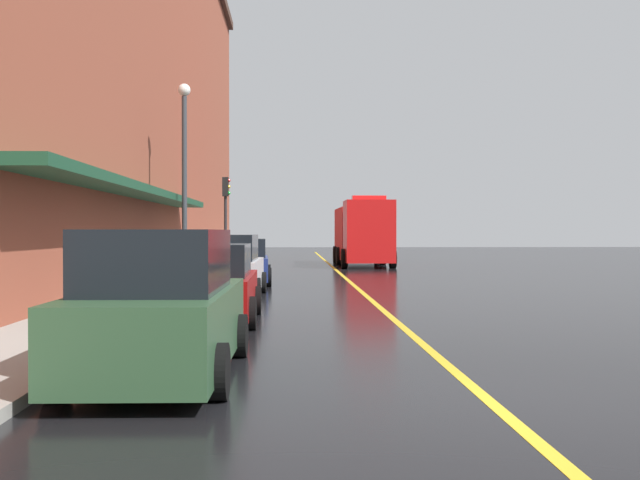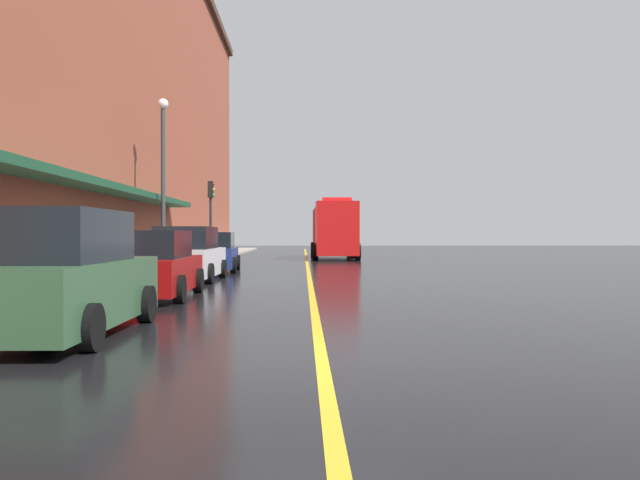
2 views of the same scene
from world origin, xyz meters
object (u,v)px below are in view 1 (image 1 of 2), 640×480
object	(u,v)px
fire_truck	(362,234)
street_lamp_left	(184,160)
parking_meter_0	(180,260)
parking_meter_2	(166,264)
parked_car_2	(227,268)
parked_car_1	(208,285)
parked_car_3	(244,263)
parked_car_0	(161,309)
traffic_light_near	(226,204)
parking_meter_1	(192,257)

from	to	relation	value
fire_truck	street_lamp_left	xyz separation A→B (m)	(-7.68, -14.47, 2.65)
parking_meter_0	parking_meter_2	bearing A→B (deg)	-90.00
parked_car_2	parking_meter_2	bearing A→B (deg)	151.42
parked_car_1	parked_car_3	xyz separation A→B (m)	(0.03, 11.15, -0.00)
parked_car_3	parked_car_0	bearing A→B (deg)	177.87
fire_truck	parking_meter_0	world-z (taller)	fire_truck
parking_meter_2	traffic_light_near	xyz separation A→B (m)	(0.06, 16.84, 2.10)
traffic_light_near	street_lamp_left	bearing A→B (deg)	-94.12
parked_car_1	parking_meter_2	distance (m)	3.82
street_lamp_left	parking_meter_1	bearing A→B (deg)	-76.46
parking_meter_1	traffic_light_near	world-z (taller)	traffic_light_near
parked_car_3	parking_meter_2	xyz separation A→B (m)	(-1.48, -7.62, 0.30)
parked_car_1	parking_meter_2	xyz separation A→B (m)	(-1.45, 3.53, 0.30)
parked_car_3	parking_meter_0	xyz separation A→B (m)	(-1.48, -5.20, 0.30)
parked_car_1	parked_car_2	size ratio (longest dim) A/B	0.93
fire_truck	parked_car_2	bearing A→B (deg)	-16.75
parked_car_2	street_lamp_left	xyz separation A→B (m)	(-1.93, 5.32, 3.57)
parked_car_1	parking_meter_1	distance (m)	8.81
parked_car_0	parking_meter_2	size ratio (longest dim) A/B	3.51
parking_meter_1	street_lamp_left	size ratio (longest dim) A/B	0.19
street_lamp_left	traffic_light_near	size ratio (longest dim) A/B	1.61
parking_meter_2	parked_car_0	bearing A→B (deg)	-81.01
parking_meter_1	parked_car_3	bearing A→B (deg)	58.92
parked_car_0	traffic_light_near	xyz separation A→B (m)	(-1.42, 26.23, 2.28)
parked_car_2	fire_truck	bearing A→B (deg)	-15.08
parking_meter_2	parking_meter_0	bearing A→B (deg)	90.00
parked_car_3	street_lamp_left	world-z (taller)	street_lamp_left
parked_car_2	parking_meter_2	world-z (taller)	parked_car_2
parked_car_1	fire_truck	size ratio (longest dim) A/B	0.48
parking_meter_0	parked_car_2	bearing A→B (deg)	-3.68
parked_car_1	traffic_light_near	world-z (taller)	traffic_light_near
parked_car_1	parking_meter_1	xyz separation A→B (m)	(-1.45, 8.69, 0.30)
parked_car_1	fire_truck	xyz separation A→B (m)	(5.63, 25.65, 0.99)
parked_car_0	fire_truck	bearing A→B (deg)	-9.26
parked_car_2	street_lamp_left	distance (m)	6.69
parked_car_2	parking_meter_0	bearing A→B (deg)	87.43
traffic_light_near	parked_car_3	bearing A→B (deg)	-81.23
parking_meter_1	street_lamp_left	world-z (taller)	street_lamp_left
parked_car_3	parking_meter_0	size ratio (longest dim) A/B	3.13
parked_car_0	parking_meter_0	size ratio (longest dim) A/B	3.51
parking_meter_2	street_lamp_left	distance (m)	8.37
parking_meter_1	parking_meter_2	xyz separation A→B (m)	(0.00, -5.16, 0.00)
parked_car_0	parked_car_3	xyz separation A→B (m)	(-0.00, 17.02, -0.12)
parked_car_0	parked_car_3	bearing A→B (deg)	0.81
parked_car_3	traffic_light_near	xyz separation A→B (m)	(-1.42, 9.21, 2.40)
parking_meter_2	traffic_light_near	bearing A→B (deg)	89.79
parked_car_2	fire_truck	world-z (taller)	fire_truck
parked_car_3	parking_meter_1	distance (m)	2.89
parked_car_0	parked_car_1	bearing A→B (deg)	1.17
parked_car_2	parked_car_1	bearing A→B (deg)	-177.74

